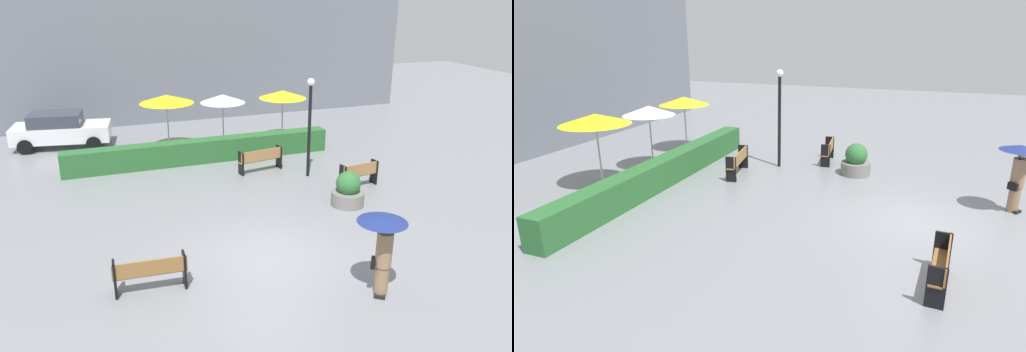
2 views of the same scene
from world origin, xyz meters
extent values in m
plane|color=gray|center=(0.00, 0.00, 0.00)|extent=(60.00, 60.00, 0.00)
cube|color=#9E7242|center=(2.15, 6.50, 0.47)|extent=(1.85, 0.57, 0.04)
cube|color=#9E7242|center=(2.17, 6.35, 0.70)|extent=(1.81, 0.34, 0.42)
cube|color=black|center=(1.31, 6.34, 0.46)|extent=(0.12, 0.38, 0.92)
cube|color=black|center=(2.99, 6.62, 0.46)|extent=(0.12, 0.38, 0.92)
cube|color=#9E7242|center=(4.92, 3.77, 0.44)|extent=(1.54, 0.44, 0.04)
cube|color=#9E7242|center=(4.93, 3.61, 0.68)|extent=(1.51, 0.22, 0.44)
cube|color=black|center=(4.22, 3.66, 0.45)|extent=(0.10, 0.37, 0.91)
cube|color=black|center=(5.61, 3.83, 0.45)|extent=(0.10, 0.37, 0.91)
cube|color=olive|center=(-3.26, -0.56, 0.48)|extent=(1.76, 0.39, 0.04)
cube|color=olive|center=(-3.27, -0.72, 0.69)|extent=(1.75, 0.15, 0.39)
cube|color=black|center=(-4.07, -0.53, 0.44)|extent=(0.08, 0.38, 0.89)
cube|color=black|center=(-2.45, -0.63, 0.44)|extent=(0.08, 0.38, 0.89)
cylinder|color=#8C6B4C|center=(1.81, -2.59, 0.39)|extent=(0.32, 0.32, 0.78)
cube|color=black|center=(1.77, -2.64, 0.04)|extent=(0.40, 0.41, 0.08)
cylinder|color=#8C6B4C|center=(1.81, -2.59, 1.20)|extent=(0.38, 0.38, 0.85)
sphere|color=tan|center=(1.81, -2.59, 1.73)|extent=(0.21, 0.21, 0.21)
cube|color=black|center=(1.62, -2.48, 0.83)|extent=(0.25, 0.28, 0.22)
cylinder|color=black|center=(1.73, -2.53, 1.51)|extent=(0.02, 0.02, 0.90)
cone|color=navy|center=(1.73, -2.53, 1.96)|extent=(1.15, 1.15, 0.16)
cylinder|color=slate|center=(3.72, 2.39, 0.23)|extent=(1.09, 1.09, 0.47)
sphere|color=#2D6B33|center=(3.72, 2.39, 0.77)|extent=(0.82, 0.82, 0.82)
cylinder|color=black|center=(3.69, 5.39, 1.74)|extent=(0.12, 0.12, 3.48)
sphere|color=white|center=(3.69, 5.39, 3.60)|extent=(0.28, 0.28, 0.28)
cylinder|color=silver|center=(-0.72, 10.23, 1.17)|extent=(0.06, 0.06, 2.34)
cone|color=yellow|center=(-0.72, 10.23, 2.34)|extent=(2.31, 2.31, 0.35)
cylinder|color=silver|center=(1.65, 9.84, 1.14)|extent=(0.06, 0.06, 2.27)
cone|color=white|center=(1.65, 9.84, 2.27)|extent=(1.95, 1.95, 0.35)
cylinder|color=silver|center=(4.57, 10.10, 1.10)|extent=(0.06, 0.06, 2.21)
cone|color=yellow|center=(4.57, 10.10, 2.21)|extent=(2.17, 2.17, 0.35)
cube|color=#28602D|center=(0.27, 8.40, 0.47)|extent=(11.03, 0.70, 0.94)
camera|label=1|loc=(-4.55, -11.50, 6.89)|focal=36.37mm
camera|label=2|loc=(-11.94, -0.13, 5.06)|focal=30.74mm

